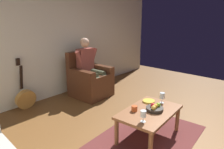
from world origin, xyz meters
TOP-DOWN VIEW (x-y plane):
  - ground_plane at (0.00, 0.00)m, footprint 7.31×7.31m
  - wall_back at (0.00, -2.92)m, footprint 6.49×0.06m
  - rug at (0.19, -0.39)m, footprint 1.77×1.34m
  - armchair at (-0.39, -2.32)m, footprint 0.78×0.80m
  - person_seated at (-0.39, -2.31)m, footprint 0.65×0.63m
  - coffee_table at (0.19, -0.39)m, footprint 1.03×0.69m
  - guitar at (0.93, -2.72)m, footprint 0.39×0.26m
  - wine_glass_near at (-0.18, -0.39)m, footprint 0.08×0.08m
  - wine_glass_far at (0.53, -0.27)m, footprint 0.08×0.08m
  - fruit_bowl at (0.14, -0.33)m, footprint 0.25×0.25m
  - decorative_dish at (-0.08, -0.57)m, footprint 0.19×0.19m
  - candle_jar at (0.34, -0.55)m, footprint 0.09×0.09m

SIDE VIEW (x-z plane):
  - ground_plane at x=0.00m, z-range 0.00..0.00m
  - rug at x=0.19m, z-range 0.00..0.01m
  - guitar at x=0.93m, z-range -0.27..0.73m
  - armchair at x=-0.39m, z-range -0.15..0.85m
  - coffee_table at x=0.19m, z-range 0.16..0.59m
  - decorative_dish at x=-0.08m, z-range 0.44..0.46m
  - candle_jar at x=0.34m, z-range 0.44..0.51m
  - fruit_bowl at x=0.14m, z-range 0.42..0.53m
  - wine_glass_far at x=0.53m, z-range 0.46..0.62m
  - wine_glass_near at x=-0.18m, z-range 0.46..0.63m
  - person_seated at x=-0.39m, z-range 0.05..1.35m
  - wall_back at x=0.00m, z-range 0.00..2.79m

